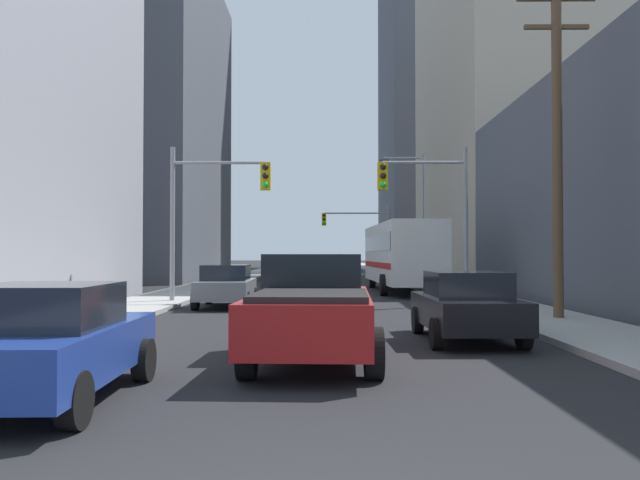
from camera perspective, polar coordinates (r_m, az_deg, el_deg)
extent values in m
cube|color=#9E9E99|center=(54.31, -6.60, -3.17)|extent=(2.88, 160.00, 0.15)
cube|color=#9E9E99|center=(54.25, 7.02, -3.17)|extent=(2.88, 160.00, 0.15)
cube|color=silver|center=(33.30, 7.09, -1.16)|extent=(2.93, 11.59, 2.90)
cube|color=black|center=(33.18, 4.93, -0.26)|extent=(0.42, 10.57, 0.80)
cube|color=red|center=(33.18, 4.93, -2.16)|extent=(0.41, 10.57, 0.28)
cylinder|color=black|center=(37.22, 4.58, -3.41)|extent=(0.32, 1.00, 1.00)
cylinder|color=black|center=(37.46, 8.18, -3.38)|extent=(0.32, 1.00, 1.00)
cylinder|color=black|center=(30.00, 5.57, -3.92)|extent=(0.32, 1.00, 1.00)
cylinder|color=black|center=(30.30, 10.01, -3.88)|extent=(0.32, 1.00, 1.00)
cube|color=maroon|center=(11.68, -0.66, -6.64)|extent=(2.21, 5.47, 0.80)
cube|color=black|center=(12.61, -0.57, -2.83)|extent=(1.87, 1.87, 0.70)
cube|color=black|center=(10.30, -0.80, -4.86)|extent=(1.85, 2.44, 0.10)
cylinder|color=black|center=(13.49, -4.62, -7.62)|extent=(0.28, 0.80, 0.80)
cylinder|color=black|center=(13.46, 3.62, -7.64)|extent=(0.28, 0.80, 0.80)
cylinder|color=black|center=(10.09, -6.40, -9.79)|extent=(0.28, 0.80, 0.80)
cylinder|color=black|center=(10.04, 4.71, -9.83)|extent=(0.28, 0.80, 0.80)
cube|color=navy|center=(9.21, -22.64, -8.97)|extent=(1.94, 4.26, 0.65)
cube|color=black|center=(9.01, -22.99, -5.31)|extent=(1.65, 1.95, 0.55)
cylinder|color=black|center=(10.82, -24.09, -9.53)|extent=(0.22, 0.64, 0.64)
cylinder|color=black|center=(10.23, -15.12, -10.08)|extent=(0.22, 0.64, 0.64)
cylinder|color=black|center=(7.72, -20.63, -12.97)|extent=(0.22, 0.64, 0.64)
cube|color=black|center=(14.74, 12.58, -6.10)|extent=(1.85, 4.22, 0.65)
cube|color=black|center=(14.55, 12.70, -3.80)|extent=(1.61, 1.92, 0.55)
cylinder|color=black|center=(15.94, 8.51, -6.92)|extent=(0.22, 0.64, 0.64)
cylinder|color=black|center=(16.27, 14.59, -6.78)|extent=(0.22, 0.64, 0.64)
cylinder|color=black|center=(13.30, 10.14, -8.05)|extent=(0.22, 0.64, 0.64)
cylinder|color=black|center=(13.69, 17.36, -7.82)|extent=(0.22, 0.64, 0.64)
cube|color=slate|center=(23.80, -8.15, -4.26)|extent=(1.89, 4.24, 0.65)
cube|color=black|center=(23.62, -8.20, -2.83)|extent=(1.62, 1.93, 0.55)
cylinder|color=black|center=(25.28, -9.64, -4.82)|extent=(0.22, 0.64, 0.64)
cylinder|color=black|center=(25.03, -5.73, -4.86)|extent=(0.22, 0.64, 0.64)
cylinder|color=black|center=(22.64, -10.84, -5.23)|extent=(0.22, 0.64, 0.64)
cylinder|color=black|center=(22.37, -6.47, -5.29)|extent=(0.22, 0.64, 0.64)
cube|color=#B7BABF|center=(48.53, -3.82, -2.73)|extent=(1.83, 4.21, 0.65)
cube|color=black|center=(48.37, -3.83, -2.03)|extent=(1.60, 1.91, 0.55)
cylinder|color=black|center=(49.95, -4.69, -3.06)|extent=(0.22, 0.64, 0.64)
cylinder|color=black|center=(49.82, -2.71, -3.07)|extent=(0.22, 0.64, 0.64)
cylinder|color=black|center=(47.27, -4.99, -3.17)|extent=(0.22, 0.64, 0.64)
cylinder|color=black|center=(47.14, -2.89, -3.17)|extent=(0.22, 0.64, 0.64)
cube|color=#C6B793|center=(53.41, 0.16, -2.60)|extent=(1.89, 4.24, 0.65)
cube|color=black|center=(53.25, 0.16, -1.96)|extent=(1.62, 1.93, 0.55)
cylinder|color=black|center=(54.77, -0.73, -2.91)|extent=(0.22, 0.64, 0.64)
cylinder|color=black|center=(54.76, 1.08, -2.91)|extent=(0.22, 0.64, 0.64)
cylinder|color=black|center=(52.08, -0.80, -2.99)|extent=(0.22, 0.64, 0.64)
cylinder|color=black|center=(52.08, 1.11, -2.99)|extent=(0.22, 0.64, 0.64)
cylinder|color=gray|center=(25.54, -12.75, 1.25)|extent=(0.18, 0.18, 6.00)
cylinder|color=gray|center=(25.41, -8.79, 6.68)|extent=(3.56, 0.12, 0.12)
cube|color=gold|center=(25.12, -4.76, 5.55)|extent=(0.38, 0.30, 1.05)
sphere|color=black|center=(24.99, -4.80, 6.37)|extent=(0.24, 0.24, 0.24)
sphere|color=black|center=(24.95, -4.80, 5.60)|extent=(0.24, 0.24, 0.24)
sphere|color=#19D833|center=(24.91, -4.80, 4.82)|extent=(0.24, 0.24, 0.24)
cylinder|color=gray|center=(25.43, 12.59, 1.26)|extent=(0.18, 0.18, 6.00)
cylinder|color=gray|center=(25.36, 9.05, 6.70)|extent=(3.15, 0.12, 0.12)
cube|color=gold|center=(25.11, 5.49, 5.56)|extent=(0.38, 0.30, 1.05)
sphere|color=black|center=(24.99, 5.52, 6.38)|extent=(0.24, 0.24, 0.24)
sphere|color=black|center=(24.94, 5.52, 5.60)|extent=(0.24, 0.24, 0.24)
sphere|color=#19D833|center=(24.90, 5.52, 4.83)|extent=(0.24, 0.24, 0.24)
cylinder|color=gray|center=(55.74, 5.97, -0.12)|extent=(0.18, 0.18, 6.00)
cylinder|color=gray|center=(55.64, 3.16, 2.35)|extent=(5.45, 0.12, 0.12)
cube|color=gold|center=(55.55, 0.35, 1.81)|extent=(0.38, 0.30, 1.05)
sphere|color=black|center=(55.40, 0.35, 2.17)|extent=(0.24, 0.24, 0.24)
sphere|color=black|center=(55.38, 0.35, 1.82)|extent=(0.24, 0.24, 0.24)
sphere|color=#19D833|center=(55.36, 0.35, 1.47)|extent=(0.24, 0.24, 0.24)
cylinder|color=brown|center=(19.50, 20.00, 7.46)|extent=(0.28, 0.28, 9.65)
cube|color=brown|center=(20.30, 19.92, 17.07)|extent=(1.80, 0.12, 0.12)
cylinder|color=gray|center=(36.90, 8.95, 1.63)|extent=(0.16, 0.16, 7.50)
cylinder|color=gray|center=(37.11, 7.26, 7.12)|extent=(2.16, 0.10, 0.10)
ellipsoid|color=#4C4C51|center=(36.98, 5.59, 6.99)|extent=(0.56, 0.32, 0.20)
cube|color=#4C515B|center=(53.80, -16.94, 9.65)|extent=(14.13, 20.59, 24.05)
cube|color=#B7A893|center=(56.80, 20.84, 11.03)|extent=(20.81, 25.75, 27.82)
cube|color=#4C515B|center=(100.23, 11.48, 17.95)|extent=(19.30, 24.76, 69.67)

